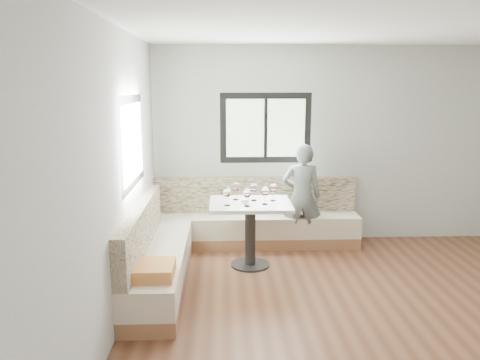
# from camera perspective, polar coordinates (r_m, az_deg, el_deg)

# --- Properties ---
(room) EXTENTS (5.01, 5.01, 2.81)m
(room) POSITION_cam_1_polar(r_m,az_deg,el_deg) (4.55, 16.29, 0.40)
(room) COLOR brown
(room) RESTS_ON ground
(banquette) EXTENTS (2.90, 2.80, 0.95)m
(banquette) POSITION_cam_1_polar(r_m,az_deg,el_deg) (6.09, -2.78, -6.90)
(banquette) COLOR #9C6B4B
(banquette) RESTS_ON ground
(table) EXTENTS (1.01, 0.79, 0.83)m
(table) POSITION_cam_1_polar(r_m,az_deg,el_deg) (5.85, 1.27, -4.71)
(table) COLOR black
(table) RESTS_ON ground
(person) EXTENTS (0.57, 0.40, 1.48)m
(person) POSITION_cam_1_polar(r_m,az_deg,el_deg) (6.53, 7.53, -2.00)
(person) COLOR slate
(person) RESTS_ON ground
(olive_ramekin) EXTENTS (0.10, 0.10, 0.04)m
(olive_ramekin) POSITION_cam_1_polar(r_m,az_deg,el_deg) (5.81, 0.61, -2.51)
(olive_ramekin) COLOR white
(olive_ramekin) RESTS_ON table
(wine_glass_a) EXTENTS (0.10, 0.10, 0.22)m
(wine_glass_a) POSITION_cam_1_polar(r_m,az_deg,el_deg) (5.60, -1.58, -1.60)
(wine_glass_a) COLOR white
(wine_glass_a) RESTS_ON table
(wine_glass_b) EXTENTS (0.10, 0.10, 0.22)m
(wine_glass_b) POSITION_cam_1_polar(r_m,az_deg,el_deg) (5.57, 0.87, -1.68)
(wine_glass_b) COLOR white
(wine_glass_b) RESTS_ON table
(wine_glass_c) EXTENTS (0.10, 0.10, 0.22)m
(wine_glass_c) POSITION_cam_1_polar(r_m,az_deg,el_deg) (5.67, 3.07, -1.46)
(wine_glass_c) COLOR white
(wine_glass_c) RESTS_ON table
(wine_glass_d) EXTENTS (0.10, 0.10, 0.22)m
(wine_glass_d) POSITION_cam_1_polar(r_m,az_deg,el_deg) (5.85, 1.69, -1.04)
(wine_glass_d) COLOR white
(wine_glass_d) RESTS_ON table
(wine_glass_e) EXTENTS (0.10, 0.10, 0.22)m
(wine_glass_e) POSITION_cam_1_polar(r_m,az_deg,el_deg) (5.85, 4.06, -1.06)
(wine_glass_e) COLOR white
(wine_glass_e) RESTS_ON table
(wine_glass_f) EXTENTS (0.10, 0.10, 0.22)m
(wine_glass_f) POSITION_cam_1_polar(r_m,az_deg,el_deg) (5.90, -0.52, -0.93)
(wine_glass_f) COLOR white
(wine_glass_f) RESTS_ON table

